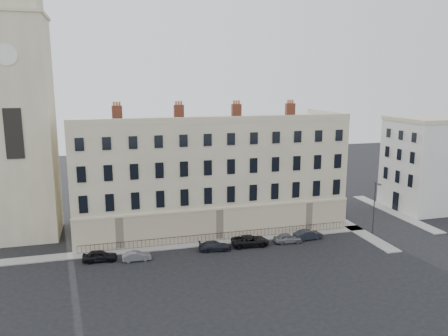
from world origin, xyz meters
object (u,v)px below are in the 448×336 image
at_px(car_b, 137,256).
at_px(car_c, 215,246).
at_px(streetlamp, 374,205).
at_px(car_f, 308,235).
at_px(car_e, 288,238).
at_px(car_a, 100,256).
at_px(car_d, 250,241).

height_order(car_b, car_c, car_c).
xyz_separation_m(car_b, car_c, (9.32, 0.58, 0.04)).
bearing_deg(streetlamp, car_f, 165.36).
xyz_separation_m(car_e, streetlamp, (12.41, 0.21, 3.34)).
bearing_deg(car_f, car_b, 86.95).
distance_m(car_a, car_e, 22.84).
xyz_separation_m(car_f, streetlamp, (9.41, -0.23, 3.31)).
relative_size(car_a, car_f, 1.00).
height_order(car_d, streetlamp, streetlamp).
relative_size(car_d, car_e, 1.34).
relative_size(car_f, streetlamp, 0.54).
xyz_separation_m(car_d, car_e, (4.88, -0.29, -0.06)).
xyz_separation_m(car_c, car_d, (4.61, 0.34, 0.09)).
relative_size(car_b, car_e, 0.91).
bearing_deg(streetlamp, car_d, 166.55).
height_order(car_f, streetlamp, streetlamp).
bearing_deg(car_a, car_c, -87.16).
bearing_deg(car_c, streetlamp, -81.76).
bearing_deg(car_b, streetlamp, -88.91).
bearing_deg(car_f, car_c, 86.40).
relative_size(car_d, streetlamp, 0.67).
bearing_deg(car_c, car_b, 101.13).
xyz_separation_m(car_a, car_e, (22.84, -0.22, -0.05)).
distance_m(car_b, car_e, 18.82).
bearing_deg(car_a, car_d, -85.77).
height_order(car_b, streetlamp, streetlamp).
relative_size(car_c, car_f, 1.02).
bearing_deg(streetlamp, car_a, 166.77).
relative_size(car_b, car_c, 0.83).
distance_m(car_f, streetlamp, 9.97).
distance_m(car_c, car_f, 12.51).
distance_m(car_e, streetlamp, 12.85).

